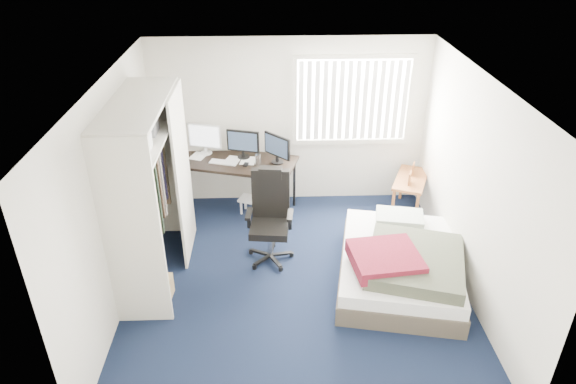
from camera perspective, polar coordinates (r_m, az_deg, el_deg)
The scene contains 10 objects.
ground at distance 6.39m, azimuth 0.91°, elevation -9.87°, with size 4.20×4.20×0.00m, color black.
room_shell at distance 5.57m, azimuth 1.03°, elevation 2.30°, with size 4.20×4.20×4.20m.
window_assembly at distance 7.50m, azimuth 7.19°, elevation 10.06°, with size 1.72×0.09×1.32m.
closet at distance 6.03m, azimuth -15.19°, elevation 1.76°, with size 0.64×1.84×2.22m.
desk at distance 7.45m, azimuth -5.59°, elevation 3.67°, with size 1.81×1.20×1.28m.
office_chair at distance 6.56m, azimuth -1.98°, elevation -3.71°, with size 0.63×0.63×1.22m.
footstool at distance 7.64m, azimuth -4.25°, elevation -1.06°, with size 0.37×0.34×0.25m.
nightstand at distance 7.70m, azimuth 13.45°, elevation 1.07°, with size 0.70×0.93×0.75m.
bed at distance 6.37m, azimuth 12.39°, elevation -7.79°, with size 1.73×2.10×0.62m.
pine_box at distance 6.27m, azimuth -14.46°, elevation -10.31°, with size 0.36×0.27×0.27m, color tan.
Camera 1 is at (-0.28, -4.96, 4.02)m, focal length 32.00 mm.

